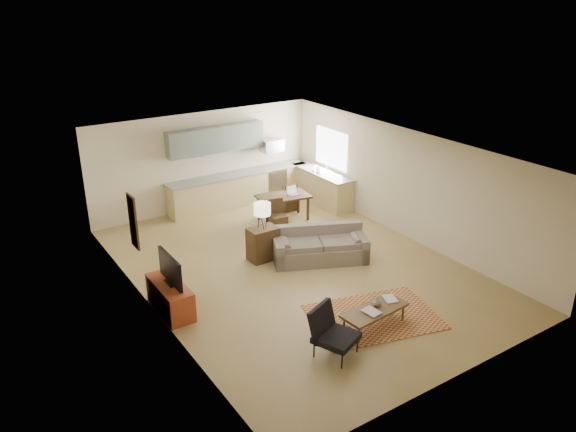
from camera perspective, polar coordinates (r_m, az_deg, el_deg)
room at (r=11.93m, az=0.79°, el=0.43°), size 9.00×9.00×9.00m
kitchen_counter_back at (r=16.04m, az=-4.93°, el=2.82°), size 4.26×0.64×0.92m
kitchen_counter_right at (r=16.13m, az=3.45°, el=2.97°), size 0.64×2.26×0.92m
kitchen_range at (r=16.56m, az=-1.58°, el=3.49°), size 0.62×0.62×0.90m
kitchen_microwave at (r=16.25m, az=-1.66°, el=7.18°), size 0.62×0.40×0.35m
upper_cabinets at (r=15.47m, az=-7.35°, el=7.76°), size 2.80×0.34×0.70m
window_right at (r=15.97m, az=4.41°, el=6.86°), size 0.02×1.40×1.05m
wall_art_left at (r=11.33m, az=-15.42°, el=-0.56°), size 0.06×0.42×1.10m
triptych at (r=15.48m, az=-8.88°, el=6.92°), size 1.70×0.04×0.50m
rug at (r=10.90m, az=8.69°, el=-10.09°), size 2.68×2.16×0.02m
sofa at (r=12.70m, az=3.27°, el=-2.96°), size 2.40×1.78×0.76m
coffee_table at (r=10.51m, az=8.74°, el=-10.20°), size 1.36×0.64×0.40m
book_a at (r=10.20m, az=8.00°, el=-9.86°), size 0.33×0.39×0.03m
book_b at (r=10.70m, az=9.76°, el=-8.35°), size 0.43×0.46×0.02m
vase at (r=10.46m, az=9.02°, el=-8.60°), size 0.23×0.23×0.17m
armchair at (r=9.61m, az=4.93°, el=-11.79°), size 0.98×0.98×0.86m
tv_credenza at (r=11.05m, az=-11.87°, el=-8.09°), size 0.49×1.28×0.59m
tv at (r=10.79m, az=-11.88°, el=-5.31°), size 0.10×0.99×0.59m
console_table at (r=12.74m, az=-2.57°, el=-2.83°), size 0.67×0.46×0.77m
table_lamp at (r=12.46m, az=-2.62°, el=0.06°), size 0.41×0.41×0.62m
dining_table at (r=14.89m, az=-0.48°, el=0.85°), size 1.45×0.97×0.69m
dining_chair_near at (r=14.22m, az=-0.99°, el=0.06°), size 0.46×0.48×0.82m
dining_chair_far at (r=15.53m, az=-0.01°, el=1.99°), size 0.38×0.40×0.79m
laptop at (r=14.80m, az=0.59°, el=2.58°), size 0.29×0.22×0.22m
soap_bottle at (r=15.93m, az=3.09°, el=4.85°), size 0.12×0.12×0.19m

